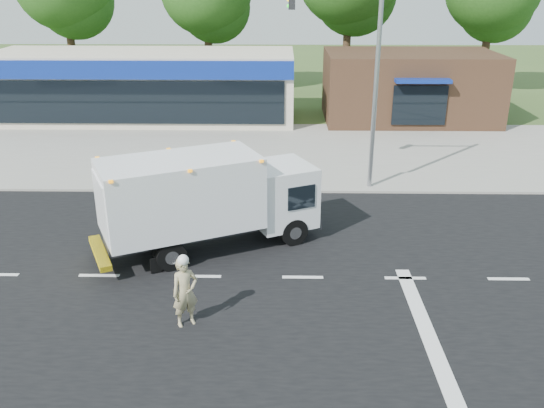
# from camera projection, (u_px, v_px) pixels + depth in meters

# --- Properties ---
(ground) EXTENTS (120.00, 120.00, 0.00)m
(ground) POSITION_uv_depth(u_px,v_px,m) (303.00, 278.00, 16.86)
(ground) COLOR #385123
(ground) RESTS_ON ground
(road_asphalt) EXTENTS (60.00, 14.00, 0.02)m
(road_asphalt) POSITION_uv_depth(u_px,v_px,m) (303.00, 278.00, 16.86)
(road_asphalt) COLOR black
(road_asphalt) RESTS_ON ground
(sidewalk) EXTENTS (60.00, 2.40, 0.12)m
(sidewalk) POSITION_uv_depth(u_px,v_px,m) (297.00, 182.00, 24.45)
(sidewalk) COLOR gray
(sidewalk) RESTS_ON ground
(parking_apron) EXTENTS (60.00, 9.00, 0.02)m
(parking_apron) POSITION_uv_depth(u_px,v_px,m) (294.00, 145.00, 29.85)
(parking_apron) COLOR gray
(parking_apron) RESTS_ON ground
(lane_markings) EXTENTS (55.20, 7.00, 0.01)m
(lane_markings) POSITION_uv_depth(u_px,v_px,m) (354.00, 302.00, 15.58)
(lane_markings) COLOR silver
(lane_markings) RESTS_ON road_asphalt
(ems_box_truck) EXTENTS (7.35, 5.01, 3.15)m
(ems_box_truck) POSITION_uv_depth(u_px,v_px,m) (205.00, 196.00, 18.01)
(ems_box_truck) COLOR black
(ems_box_truck) RESTS_ON ground
(emergency_worker) EXTENTS (0.81, 0.72, 1.96)m
(emergency_worker) POSITION_uv_depth(u_px,v_px,m) (185.00, 291.00, 14.28)
(emergency_worker) COLOR tan
(emergency_worker) RESTS_ON ground
(retail_strip_mall) EXTENTS (18.00, 6.20, 4.00)m
(retail_strip_mall) POSITION_uv_depth(u_px,v_px,m) (144.00, 85.00, 34.75)
(retail_strip_mall) COLOR #BFB59F
(retail_strip_mall) RESTS_ON ground
(brown_storefront) EXTENTS (10.00, 6.70, 4.00)m
(brown_storefront) POSITION_uv_depth(u_px,v_px,m) (409.00, 86.00, 34.54)
(brown_storefront) COLOR #382316
(brown_storefront) RESTS_ON ground
(traffic_signal_pole) EXTENTS (3.51, 0.25, 8.00)m
(traffic_signal_pole) POSITION_uv_depth(u_px,v_px,m) (360.00, 68.00, 22.04)
(traffic_signal_pole) COLOR gray
(traffic_signal_pole) RESTS_ON ground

